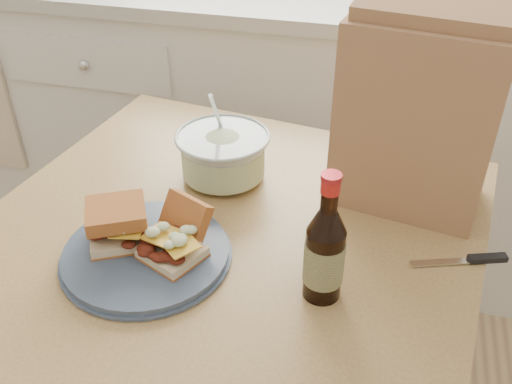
% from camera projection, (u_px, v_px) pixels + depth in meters
% --- Properties ---
extents(cabinet_run, '(2.50, 0.64, 0.94)m').
position_uv_depth(cabinet_run, '(266.00, 119.00, 2.05)').
color(cabinet_run, white).
rests_on(cabinet_run, ground).
extents(dining_table, '(1.04, 1.04, 0.76)m').
position_uv_depth(dining_table, '(223.00, 278.00, 1.12)').
color(dining_table, tan).
rests_on(dining_table, ground).
extents(plate, '(0.29, 0.29, 0.02)m').
position_uv_depth(plate, '(146.00, 254.00, 0.99)').
color(plate, '#41506A').
rests_on(plate, dining_table).
extents(sandwich_left, '(0.13, 0.13, 0.07)m').
position_uv_depth(sandwich_left, '(118.00, 224.00, 0.99)').
color(sandwich_left, beige).
rests_on(sandwich_left, plate).
extents(sandwich_right, '(0.12, 0.16, 0.08)m').
position_uv_depth(sandwich_right, '(176.00, 237.00, 0.97)').
color(sandwich_right, beige).
rests_on(sandwich_right, plate).
extents(coleslaw_bowl, '(0.19, 0.19, 0.19)m').
position_uv_depth(coleslaw_bowl, '(223.00, 157.00, 1.18)').
color(coleslaw_bowl, '#B2C0BC').
rests_on(coleslaw_bowl, dining_table).
extents(beer_bottle, '(0.06, 0.06, 0.23)m').
position_uv_depth(beer_bottle, '(325.00, 252.00, 0.88)').
color(beer_bottle, black).
rests_on(beer_bottle, dining_table).
extents(knife, '(0.17, 0.07, 0.01)m').
position_uv_depth(knife, '(475.00, 259.00, 0.99)').
color(knife, silver).
rests_on(knife, dining_table).
extents(paper_bag, '(0.30, 0.23, 0.36)m').
position_uv_depth(paper_bag, '(418.00, 116.00, 1.05)').
color(paper_bag, '#A87B51').
rests_on(paper_bag, dining_table).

